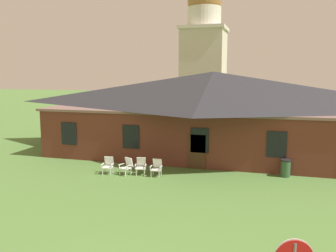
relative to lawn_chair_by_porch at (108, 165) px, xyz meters
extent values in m
cube|color=brown|center=(4.89, 7.39, 1.10)|extent=(22.05, 10.00, 3.20)
cube|color=#795B55|center=(4.89, 7.39, 2.78)|extent=(22.49, 10.20, 0.16)
pyramid|color=#28282D|center=(4.89, 7.39, 4.11)|extent=(22.93, 10.40, 2.49)
cube|color=black|center=(-3.93, 2.36, 1.26)|extent=(1.10, 0.06, 1.50)
cube|color=black|center=(0.48, 2.36, 1.26)|extent=(1.10, 0.06, 1.50)
cube|color=black|center=(4.89, 2.36, 1.26)|extent=(1.10, 0.06, 1.50)
cube|color=black|center=(9.30, 2.36, 1.26)|extent=(1.10, 0.06, 1.50)
cube|color=#422819|center=(4.71, 2.36, 0.55)|extent=(1.10, 0.06, 2.10)
cube|color=beige|center=(1.30, 23.22, 4.79)|extent=(4.80, 4.80, 10.57)
cube|color=silver|center=(1.30, 23.22, 10.26)|extent=(5.18, 5.18, 0.36)
cylinder|color=silver|center=(1.30, 23.22, 11.54)|extent=(3.80, 3.80, 2.20)
sphere|color=#9E6B38|center=(1.30, 23.22, 13.31)|extent=(3.88, 3.88, 3.88)
cube|color=white|center=(0.28, -0.31, -0.32)|extent=(0.06, 0.06, 0.36)
cube|color=white|center=(-0.18, -0.37, -0.32)|extent=(0.06, 0.06, 0.36)
cube|color=white|center=(0.21, 0.13, -0.32)|extent=(0.06, 0.06, 0.36)
cube|color=white|center=(-0.24, 0.06, -0.32)|extent=(0.06, 0.06, 0.36)
cube|color=white|center=(0.02, -0.12, -0.11)|extent=(0.61, 0.59, 0.05)
cube|color=white|center=(-0.03, 0.19, 0.19)|extent=(0.53, 0.26, 0.54)
cube|color=white|center=(0.31, -0.10, 0.08)|extent=(0.12, 0.47, 0.03)
cube|color=white|center=(0.33, -0.26, -0.03)|extent=(0.05, 0.05, 0.22)
cube|color=white|center=(-0.27, -0.18, 0.08)|extent=(0.12, 0.47, 0.03)
cube|color=white|center=(-0.24, -0.34, -0.03)|extent=(0.05, 0.05, 0.22)
cube|color=white|center=(1.20, -0.31, -0.32)|extent=(0.07, 0.07, 0.36)
cube|color=white|center=(0.77, -0.13, -0.32)|extent=(0.07, 0.07, 0.36)
cube|color=white|center=(1.37, 0.10, -0.32)|extent=(0.07, 0.07, 0.36)
cube|color=white|center=(0.94, 0.27, -0.32)|extent=(0.07, 0.07, 0.36)
cube|color=white|center=(1.07, -0.02, -0.11)|extent=(0.70, 0.69, 0.05)
cube|color=white|center=(1.19, 0.27, 0.19)|extent=(0.55, 0.37, 0.54)
cube|color=white|center=(1.33, -0.15, 0.08)|extent=(0.24, 0.45, 0.03)
cube|color=white|center=(1.27, -0.30, -0.03)|extent=(0.05, 0.05, 0.22)
cube|color=white|center=(0.79, 0.08, 0.08)|extent=(0.24, 0.45, 0.03)
cube|color=white|center=(0.73, -0.07, -0.03)|extent=(0.05, 0.05, 0.22)
cube|color=silver|center=(2.19, 0.07, -0.32)|extent=(0.06, 0.06, 0.36)
cube|color=silver|center=(1.74, -0.04, -0.32)|extent=(0.06, 0.06, 0.36)
cube|color=silver|center=(2.09, 0.50, -0.32)|extent=(0.06, 0.06, 0.36)
cube|color=silver|center=(1.64, 0.39, -0.32)|extent=(0.06, 0.06, 0.36)
cube|color=silver|center=(1.92, 0.23, -0.11)|extent=(0.65, 0.63, 0.05)
cube|color=silver|center=(1.84, 0.53, 0.19)|extent=(0.54, 0.31, 0.54)
cube|color=silver|center=(2.20, 0.28, 0.08)|extent=(0.17, 0.47, 0.03)
cube|color=silver|center=(2.24, 0.12, -0.03)|extent=(0.05, 0.05, 0.22)
cube|color=silver|center=(1.64, 0.14, 0.08)|extent=(0.17, 0.47, 0.03)
cube|color=silver|center=(1.68, -0.02, -0.03)|extent=(0.05, 0.05, 0.22)
cube|color=white|center=(3.10, -0.06, -0.32)|extent=(0.05, 0.05, 0.36)
cube|color=white|center=(2.64, -0.09, -0.32)|extent=(0.05, 0.05, 0.36)
cube|color=white|center=(3.08, 0.38, -0.32)|extent=(0.05, 0.05, 0.36)
cube|color=white|center=(2.62, 0.36, -0.32)|extent=(0.05, 0.05, 0.36)
cube|color=white|center=(2.86, 0.15, -0.11)|extent=(0.57, 0.55, 0.05)
cube|color=white|center=(2.84, 0.46, 0.19)|extent=(0.52, 0.22, 0.54)
cube|color=white|center=(3.15, 0.14, 0.08)|extent=(0.09, 0.47, 0.03)
cube|color=white|center=(3.16, -0.02, -0.03)|extent=(0.04, 0.04, 0.22)
cube|color=white|center=(2.57, 0.11, 0.08)|extent=(0.09, 0.47, 0.03)
cube|color=white|center=(2.58, -0.05, -0.03)|extent=(0.04, 0.04, 0.22)
cylinder|color=#335638|center=(9.84, 2.09, -0.05)|extent=(0.52, 0.52, 0.90)
cylinder|color=black|center=(9.84, 2.09, 0.44)|extent=(0.56, 0.56, 0.08)
camera|label=1|loc=(8.81, -18.32, 5.26)|focal=38.16mm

